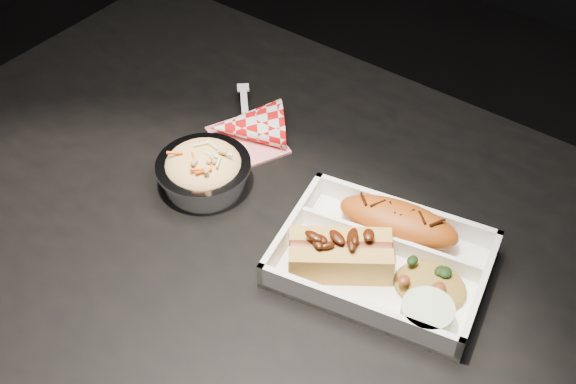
# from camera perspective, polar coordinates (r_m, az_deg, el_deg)

# --- Properties ---
(dining_table) EXTENTS (1.20, 0.80, 0.75)m
(dining_table) POSITION_cam_1_polar(r_m,az_deg,el_deg) (1.00, -0.82, -6.83)
(dining_table) COLOR black
(dining_table) RESTS_ON ground
(food_tray) EXTENTS (0.28, 0.23, 0.04)m
(food_tray) POSITION_cam_1_polar(r_m,az_deg,el_deg) (0.90, 7.41, -5.53)
(food_tray) COLOR white
(food_tray) RESTS_ON dining_table
(fried_pastry) EXTENTS (0.17, 0.09, 0.04)m
(fried_pastry) POSITION_cam_1_polar(r_m,az_deg,el_deg) (0.92, 8.70, -2.33)
(fried_pastry) COLOR #A44810
(fried_pastry) RESTS_ON food_tray
(hotdog) EXTENTS (0.13, 0.12, 0.06)m
(hotdog) POSITION_cam_1_polar(r_m,az_deg,el_deg) (0.87, 4.16, -4.84)
(hotdog) COLOR gold
(hotdog) RESTS_ON food_tray
(fried_rice_mound) EXTENTS (0.10, 0.09, 0.03)m
(fried_rice_mound) POSITION_cam_1_polar(r_m,az_deg,el_deg) (0.87, 11.27, -6.84)
(fried_rice_mound) COLOR olive
(fried_rice_mound) RESTS_ON food_tray
(cupcake_liner) EXTENTS (0.06, 0.06, 0.03)m
(cupcake_liner) POSITION_cam_1_polar(r_m,az_deg,el_deg) (0.84, 10.90, -9.54)
(cupcake_liner) COLOR beige
(cupcake_liner) RESTS_ON food_tray
(foil_coleslaw_cup) EXTENTS (0.13, 0.13, 0.07)m
(foil_coleslaw_cup) POSITION_cam_1_polar(r_m,az_deg,el_deg) (0.98, -6.68, 1.81)
(foil_coleslaw_cup) COLOR silver
(foil_coleslaw_cup) RESTS_ON dining_table
(napkin_fork) EXTENTS (0.15, 0.15, 0.10)m
(napkin_fork) POSITION_cam_1_polar(r_m,az_deg,el_deg) (1.07, -3.33, 5.21)
(napkin_fork) COLOR red
(napkin_fork) RESTS_ON dining_table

